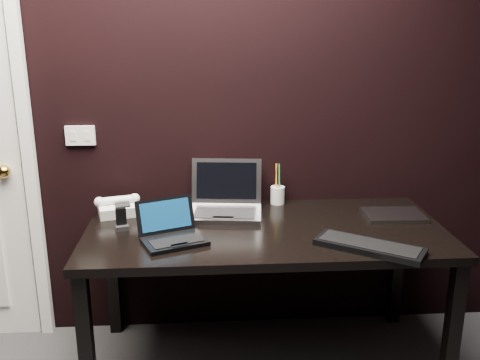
{
  "coord_description": "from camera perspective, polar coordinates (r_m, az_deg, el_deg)",
  "views": [
    {
      "loc": [
        0.02,
        -0.96,
        1.68
      ],
      "look_at": [
        0.18,
        1.35,
        0.99
      ],
      "focal_mm": 40.0,
      "sensor_mm": 36.0,
      "label": 1
    }
  ],
  "objects": [
    {
      "name": "wall_back",
      "position": [
        2.79,
        -4.27,
        8.61
      ],
      "size": [
        4.0,
        0.0,
        4.0
      ],
      "primitive_type": "plane",
      "rotation": [
        1.57,
        0.0,
        0.0
      ],
      "color": "black",
      "rests_on": "ground"
    },
    {
      "name": "netbook",
      "position": [
        2.41,
        -7.28,
        -5.68
      ],
      "size": [
        0.34,
        0.32,
        0.17
      ],
      "color": "black",
      "rests_on": "desk"
    },
    {
      "name": "ext_keyboard",
      "position": [
        2.38,
        13.63,
        -6.89
      ],
      "size": [
        0.47,
        0.39,
        0.03
      ],
      "color": "black",
      "rests_on": "desk"
    },
    {
      "name": "silver_laptop",
      "position": [
        2.73,
        -1.6,
        -2.6
      ],
      "size": [
        0.4,
        0.37,
        0.25
      ],
      "color": "#A1A0A6",
      "rests_on": "desk"
    },
    {
      "name": "desk_phone",
      "position": [
        2.78,
        -12.93,
        -2.78
      ],
      "size": [
        0.23,
        0.22,
        0.11
      ],
      "color": "white",
      "rests_on": "desk"
    },
    {
      "name": "mobile_phone",
      "position": [
        2.59,
        -12.54,
        -4.33
      ],
      "size": [
        0.07,
        0.06,
        0.1
      ],
      "color": "black",
      "rests_on": "desk"
    },
    {
      "name": "pen_cup",
      "position": [
        2.88,
        4.02,
        -1.53
      ],
      "size": [
        0.1,
        0.1,
        0.22
      ],
      "color": "silver",
      "rests_on": "desk"
    },
    {
      "name": "closed_laptop",
      "position": [
        2.8,
        16.07,
        -3.61
      ],
      "size": [
        0.3,
        0.22,
        0.02
      ],
      "color": "#999A9E",
      "rests_on": "desk"
    },
    {
      "name": "wall_switch",
      "position": [
        2.88,
        -16.67,
        4.57
      ],
      "size": [
        0.15,
        0.02,
        0.1
      ],
      "color": "silver",
      "rests_on": "wall_back"
    },
    {
      "name": "desk",
      "position": [
        2.59,
        2.7,
        -6.69
      ],
      "size": [
        1.7,
        0.8,
        0.74
      ],
      "color": "black",
      "rests_on": "ground"
    }
  ]
}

